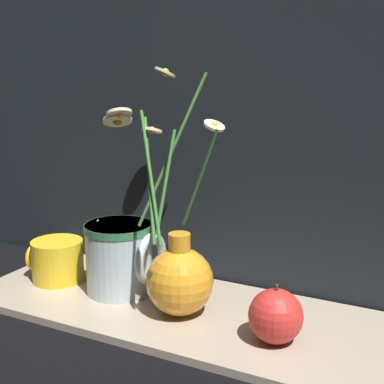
{
  "coord_description": "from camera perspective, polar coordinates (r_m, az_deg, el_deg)",
  "views": [
    {
      "loc": [
        0.34,
        -0.68,
        0.37
      ],
      "look_at": [
        -0.0,
        0.0,
        0.2
      ],
      "focal_mm": 50.0,
      "sensor_mm": 36.0,
      "label": 1
    }
  ],
  "objects": [
    {
      "name": "ground_plane",
      "position": [
        0.84,
        0.3,
        -13.23
      ],
      "size": [
        6.0,
        6.0,
        0.0
      ],
      "primitive_type": "plane",
      "color": "black"
    },
    {
      "name": "shelf",
      "position": [
        0.84,
        0.3,
        -12.87
      ],
      "size": [
        0.73,
        0.25,
        0.01
      ],
      "color": "tan",
      "rests_on": "ground_plane"
    },
    {
      "name": "vase_with_flowers",
      "position": [
        0.81,
        -1.44,
        -8.65
      ],
      "size": [
        0.15,
        0.19,
        0.37
      ],
      "color": "orange",
      "rests_on": "shelf"
    },
    {
      "name": "yellow_mug",
      "position": [
        0.97,
        -14.33,
        -7.12
      ],
      "size": [
        0.1,
        0.09,
        0.07
      ],
      "color": "yellow",
      "rests_on": "shelf"
    },
    {
      "name": "ceramic_pitcher",
      "position": [
        0.89,
        -7.64,
        -6.65
      ],
      "size": [
        0.13,
        0.11,
        0.13
      ],
      "color": "silver",
      "rests_on": "shelf"
    },
    {
      "name": "orange_fruit",
      "position": [
        0.74,
        8.91,
        -12.94
      ],
      "size": [
        0.07,
        0.07,
        0.08
      ],
      "color": "red",
      "rests_on": "shelf"
    }
  ]
}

